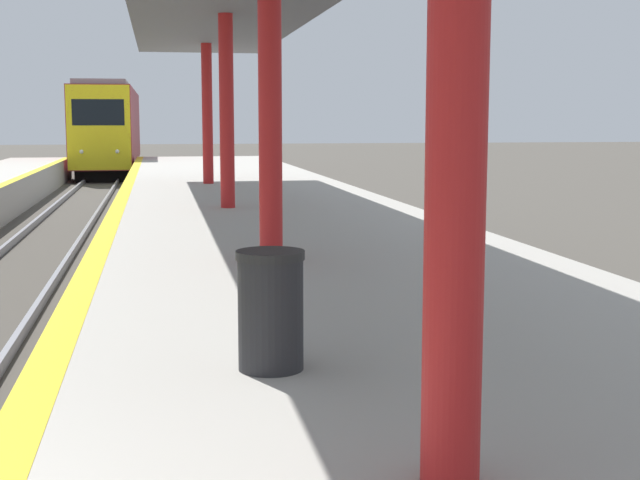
% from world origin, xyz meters
% --- Properties ---
extents(train, '(2.73, 18.82, 4.49)m').
position_xyz_m(train, '(0.00, 45.84, 2.28)').
color(train, black).
rests_on(train, ground).
extents(trash_bin, '(0.48, 0.48, 0.83)m').
position_xyz_m(trash_bin, '(3.20, 3.18, 1.43)').
color(trash_bin, '#262628').
rests_on(trash_bin, platform_right).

